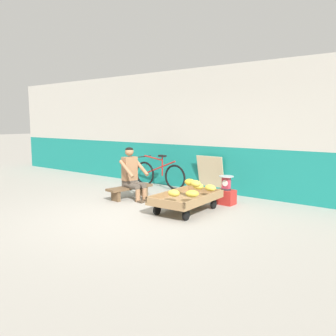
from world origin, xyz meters
name	(u,v)px	position (x,y,z in m)	size (l,w,h in m)	color
ground_plane	(125,217)	(0.00, 0.00, 0.00)	(80.00, 80.00, 0.00)	#A39E93
back_wall	(215,130)	(0.00, 3.10, 1.49)	(16.00, 0.30, 2.99)	#19847A
banana_cart	(186,199)	(0.62, 1.01, 0.24)	(0.91, 1.48, 0.36)	#99754C
banana_pile	(194,188)	(0.74, 1.07, 0.47)	(0.59, 1.04, 0.26)	yellow
low_bench	(130,190)	(-1.03, 1.18, 0.20)	(0.44, 1.13, 0.27)	brown
vendor_seated	(132,174)	(-0.95, 1.17, 0.57)	(0.71, 0.54, 1.14)	#9E704C
plastic_crate	(226,197)	(0.92, 2.01, 0.15)	(0.36, 0.28, 0.30)	red
weighing_scale	(226,183)	(0.92, 2.01, 0.45)	(0.30, 0.30, 0.29)	#28282D
bicycle_near_left	(159,174)	(-1.33, 2.56, 0.35)	(1.66, 0.48, 0.86)	black
sign_board	(211,174)	(0.01, 2.89, 0.44)	(0.70, 0.21, 0.88)	#C6B289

